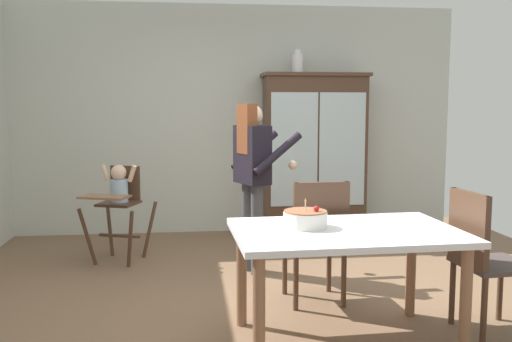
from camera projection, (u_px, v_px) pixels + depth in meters
ground_plane at (265, 305)px, 4.28m from camera, size 6.24×6.24×0.00m
wall_back at (235, 120)px, 6.72m from camera, size 5.32×0.06×2.70m
china_cabinet at (314, 154)px, 6.62m from camera, size 1.23×0.48×1.89m
ceramic_vase at (297, 63)px, 6.47m from camera, size 0.13×0.13×0.27m
high_chair_with_toddler at (119, 195)px, 5.43m from camera, size 0.74×0.81×0.95m
adult_person at (253, 167)px, 5.02m from camera, size 0.64×0.63×1.53m
dining_table at (346, 244)px, 3.54m from camera, size 1.44×0.98×0.74m
birthday_cake at (305, 219)px, 3.57m from camera, size 0.28×0.28×0.19m
dining_chair_far_side at (317, 233)px, 4.22m from camera, size 0.46×0.46×0.96m
dining_chair_right_end at (481, 252)px, 3.68m from camera, size 0.47×0.47×0.96m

